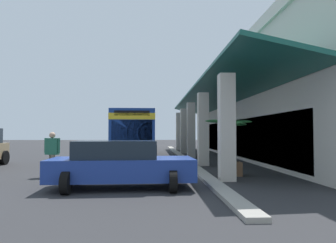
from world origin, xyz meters
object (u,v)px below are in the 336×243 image
at_px(transit_bus, 136,131).
at_px(pedestrian, 52,151).
at_px(parked_sedan_blue, 120,164).
at_px(potted_palm, 231,158).

height_order(transit_bus, pedestrian, transit_bus).
bearing_deg(pedestrian, parked_sedan_blue, 47.08).
bearing_deg(transit_bus, pedestrian, -14.71).
distance_m(parked_sedan_blue, pedestrian, 4.04).
relative_size(pedestrian, potted_palm, 0.77).
bearing_deg(parked_sedan_blue, transit_bus, -178.96).
bearing_deg(potted_palm, transit_bus, -156.93).
bearing_deg(parked_sedan_blue, pedestrian, -132.92).
xyz_separation_m(transit_bus, pedestrian, (10.35, -2.72, -0.86)).
relative_size(parked_sedan_blue, pedestrian, 2.56).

